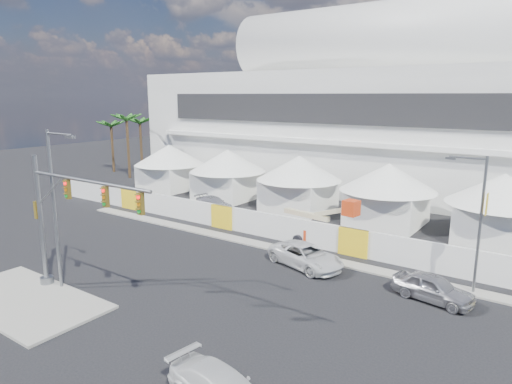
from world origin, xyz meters
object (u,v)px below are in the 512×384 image
Objects in this scene: streetlight_median at (56,199)px; boom_lift at (301,227)px; pickup_curb at (306,256)px; traffic_mast at (60,220)px; streetlight_curb at (478,215)px; sedan_silver at (433,288)px; lot_car_c at (214,203)px.

boom_lift is (6.72, 16.30, -4.40)m from streetlight_median.
traffic_mast is (-9.23, -11.68, 3.67)m from pickup_curb.
pickup_curb is at bearing -48.57° from boom_lift.
streetlight_median is 18.17m from boom_lift.
streetlight_curb is at bearing -4.57° from boom_lift.
pickup_curb is (-8.28, 0.46, 0.00)m from sedan_silver.
streetlight_median is at bearing -153.95° from lot_car_c.
sedan_silver is 0.99× the size of lot_car_c.
sedan_silver reaches higher than lot_car_c.
boom_lift is (-11.43, 5.32, 0.30)m from sedan_silver.
lot_car_c is at bearing 77.73° from pickup_curb.
traffic_mast is at bearing 132.74° from sedan_silver.
sedan_silver is at bearing -123.18° from streetlight_curb.
lot_car_c is 20.94m from streetlight_median.
boom_lift reaches higher than pickup_curb.
traffic_mast is (5.82, -19.95, 3.77)m from lot_car_c.
boom_lift is (-3.15, 4.86, 0.30)m from pickup_curb.
lot_car_c is (-23.33, 8.73, -0.10)m from sedan_silver.
lot_car_c is at bearing 79.57° from sedan_silver.
streetlight_median reaches higher than lot_car_c.
boom_lift is at bearing -94.69° from lot_car_c.
lot_car_c is at bearing 106.27° from traffic_mast.
boom_lift reaches higher than lot_car_c.
traffic_mast reaches higher than lot_car_c.
pickup_curb is at bearing 96.91° from sedan_silver.
pickup_curb is 17.18m from lot_car_c.
sedan_silver is 0.56× the size of streetlight_curb.
traffic_mast is (-17.51, -11.22, 3.67)m from sedan_silver.
lot_car_c is at bearing 165.53° from streetlight_curb.
lot_car_c is (-15.05, 8.27, -0.11)m from pickup_curb.
streetlight_median reaches higher than streetlight_curb.
traffic_mast is 17.94m from boom_lift.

